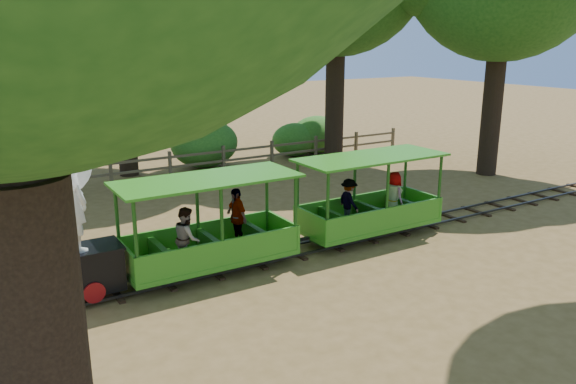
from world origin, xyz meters
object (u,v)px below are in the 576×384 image
locomotive (33,214)px  fence (197,160)px  carriage_front (210,236)px  carriage_rear (370,206)px

locomotive → fence: size_ratio=0.18×
fence → carriage_front: bearing=-110.7°
locomotive → carriage_rear: size_ratio=0.86×
carriage_front → carriage_rear: same height
locomotive → carriage_front: size_ratio=0.86×
carriage_front → carriage_rear: size_ratio=1.00×
locomotive → carriage_rear: 7.48m
carriage_rear → fence: carriage_rear is taller
locomotive → fence: 10.17m
carriage_front → locomotive: bearing=178.3°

